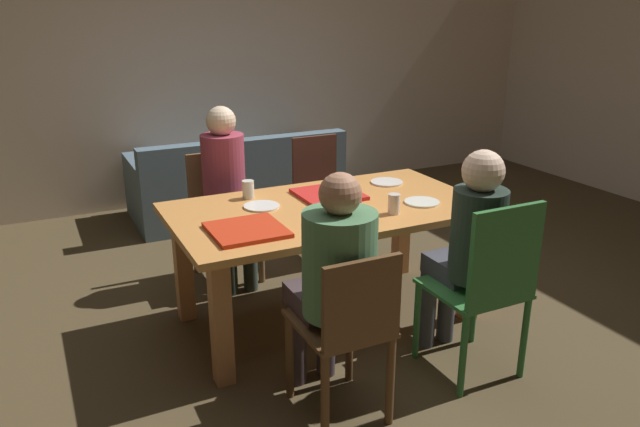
{
  "coord_description": "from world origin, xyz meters",
  "views": [
    {
      "loc": [
        -1.57,
        -3.11,
        1.91
      ],
      "look_at": [
        0.0,
        0.1,
        0.67
      ],
      "focal_mm": 34.26,
      "sensor_mm": 36.0,
      "label": 1
    }
  ],
  "objects_px": {
    "dining_table": "(327,224)",
    "person_0": "(226,182)",
    "person_1": "(469,242)",
    "plate_0": "(387,182)",
    "pizza_box_1": "(329,194)",
    "drinking_glass_3": "(333,215)",
    "pizza_box_0": "(247,230)",
    "drinking_glass_2": "(355,204)",
    "person_2": "(334,272)",
    "chair_1": "(488,281)",
    "drinking_glass_0": "(394,204)",
    "chair_0": "(223,211)",
    "drinking_glass_1": "(248,190)",
    "couch": "(237,185)",
    "chair_2": "(347,329)",
    "chair_3": "(321,193)",
    "plate_2": "(422,202)",
    "plate_1": "(262,206)"
  },
  "relations": [
    {
      "from": "chair_1",
      "to": "pizza_box_1",
      "type": "distance_m",
      "value": 1.19
    },
    {
      "from": "person_2",
      "to": "couch",
      "type": "relative_size",
      "value": 0.64
    },
    {
      "from": "chair_1",
      "to": "drinking_glass_1",
      "type": "relative_size",
      "value": 8.71
    },
    {
      "from": "dining_table",
      "to": "person_0",
      "type": "height_order",
      "value": "person_0"
    },
    {
      "from": "person_0",
      "to": "chair_3",
      "type": "distance_m",
      "value": 0.86
    },
    {
      "from": "pizza_box_1",
      "to": "couch",
      "type": "xyz_separation_m",
      "value": [
        0.06,
        2.04,
        -0.49
      ]
    },
    {
      "from": "pizza_box_0",
      "to": "plate_1",
      "type": "relative_size",
      "value": 1.8
    },
    {
      "from": "plate_1",
      "to": "pizza_box_1",
      "type": "bearing_deg",
      "value": 2.7
    },
    {
      "from": "pizza_box_0",
      "to": "plate_0",
      "type": "height_order",
      "value": "pizza_box_0"
    },
    {
      "from": "drinking_glass_0",
      "to": "person_2",
      "type": "bearing_deg",
      "value": -141.9
    },
    {
      "from": "drinking_glass_0",
      "to": "drinking_glass_2",
      "type": "xyz_separation_m",
      "value": [
        -0.23,
        0.05,
        0.01
      ]
    },
    {
      "from": "chair_2",
      "to": "drinking_glass_1",
      "type": "xyz_separation_m",
      "value": [
        -0.0,
        1.3,
        0.32
      ]
    },
    {
      "from": "person_2",
      "to": "drinking_glass_0",
      "type": "height_order",
      "value": "person_2"
    },
    {
      "from": "dining_table",
      "to": "pizza_box_1",
      "type": "height_order",
      "value": "pizza_box_1"
    },
    {
      "from": "drinking_glass_2",
      "to": "pizza_box_1",
      "type": "bearing_deg",
      "value": 84.33
    },
    {
      "from": "couch",
      "to": "chair_0",
      "type": "bearing_deg",
      "value": -112.58
    },
    {
      "from": "person_0",
      "to": "drinking_glass_1",
      "type": "height_order",
      "value": "person_0"
    },
    {
      "from": "pizza_box_1",
      "to": "plate_0",
      "type": "xyz_separation_m",
      "value": [
        0.49,
        0.09,
        -0.01
      ]
    },
    {
      "from": "person_0",
      "to": "person_1",
      "type": "xyz_separation_m",
      "value": [
        0.81,
        -1.59,
        -0.01
      ]
    },
    {
      "from": "chair_3",
      "to": "plate_0",
      "type": "relative_size",
      "value": 4.3
    },
    {
      "from": "chair_1",
      "to": "drinking_glass_2",
      "type": "relative_size",
      "value": 6.85
    },
    {
      "from": "person_1",
      "to": "pizza_box_0",
      "type": "distance_m",
      "value": 1.18
    },
    {
      "from": "dining_table",
      "to": "pizza_box_1",
      "type": "xyz_separation_m",
      "value": [
        0.1,
        0.17,
        0.13
      ]
    },
    {
      "from": "person_1",
      "to": "plate_0",
      "type": "xyz_separation_m",
      "value": [
        0.14,
        1.04,
        0.04
      ]
    },
    {
      "from": "plate_2",
      "to": "drinking_glass_0",
      "type": "bearing_deg",
      "value": -160.99
    },
    {
      "from": "dining_table",
      "to": "plate_2",
      "type": "relative_size",
      "value": 8.7
    },
    {
      "from": "chair_1",
      "to": "pizza_box_0",
      "type": "xyz_separation_m",
      "value": [
        -1.02,
        0.74,
        0.2
      ]
    },
    {
      "from": "pizza_box_0",
      "to": "chair_0",
      "type": "bearing_deg",
      "value": 79.55
    },
    {
      "from": "chair_1",
      "to": "plate_0",
      "type": "distance_m",
      "value": 1.24
    },
    {
      "from": "dining_table",
      "to": "person_1",
      "type": "bearing_deg",
      "value": -60.51
    },
    {
      "from": "chair_1",
      "to": "person_1",
      "type": "relative_size",
      "value": 0.81
    },
    {
      "from": "drinking_glass_2",
      "to": "drinking_glass_3",
      "type": "height_order",
      "value": "drinking_glass_2"
    },
    {
      "from": "chair_2",
      "to": "drinking_glass_1",
      "type": "distance_m",
      "value": 1.34
    },
    {
      "from": "pizza_box_0",
      "to": "pizza_box_1",
      "type": "bearing_deg",
      "value": 29.21
    },
    {
      "from": "person_0",
      "to": "drinking_glass_0",
      "type": "height_order",
      "value": "person_0"
    },
    {
      "from": "drinking_glass_1",
      "to": "drinking_glass_3",
      "type": "bearing_deg",
      "value": -71.49
    },
    {
      "from": "person_2",
      "to": "drinking_glass_2",
      "type": "distance_m",
      "value": 0.72
    },
    {
      "from": "person_0",
      "to": "pizza_box_0",
      "type": "distance_m",
      "value": 1.04
    },
    {
      "from": "pizza_box_1",
      "to": "couch",
      "type": "height_order",
      "value": "couch"
    },
    {
      "from": "chair_0",
      "to": "couch",
      "type": "bearing_deg",
      "value": 67.42
    },
    {
      "from": "person_2",
      "to": "pizza_box_0",
      "type": "xyz_separation_m",
      "value": [
        -0.21,
        0.6,
        0.04
      ]
    },
    {
      "from": "dining_table",
      "to": "chair_0",
      "type": "relative_size",
      "value": 2.09
    },
    {
      "from": "pizza_box_0",
      "to": "drinking_glass_0",
      "type": "distance_m",
      "value": 0.87
    },
    {
      "from": "plate_2",
      "to": "drinking_glass_1",
      "type": "distance_m",
      "value": 1.08
    },
    {
      "from": "chair_1",
      "to": "person_2",
      "type": "bearing_deg",
      "value": 170.22
    },
    {
      "from": "pizza_box_0",
      "to": "drinking_glass_2",
      "type": "bearing_deg",
      "value": -3.1
    },
    {
      "from": "dining_table",
      "to": "chair_3",
      "type": "height_order",
      "value": "chair_3"
    },
    {
      "from": "pizza_box_1",
      "to": "drinking_glass_1",
      "type": "distance_m",
      "value": 0.51
    },
    {
      "from": "pizza_box_1",
      "to": "drinking_glass_3",
      "type": "relative_size",
      "value": 2.71
    },
    {
      "from": "chair_0",
      "to": "person_0",
      "type": "bearing_deg",
      "value": -90.0
    }
  ]
}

